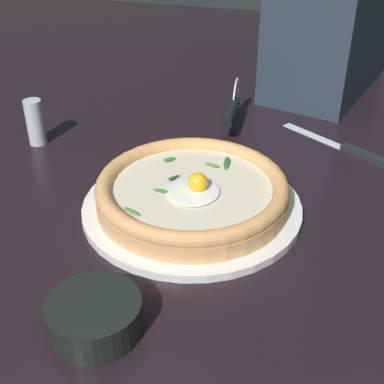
% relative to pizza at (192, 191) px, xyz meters
% --- Properties ---
extents(ground_plane, '(2.40, 2.40, 0.03)m').
position_rel_pizza_xyz_m(ground_plane, '(-0.01, -0.03, -0.05)').
color(ground_plane, black).
rests_on(ground_plane, ground).
extents(pizza_plate, '(0.33, 0.33, 0.01)m').
position_rel_pizza_xyz_m(pizza_plate, '(-0.00, -0.00, -0.03)').
color(pizza_plate, white).
rests_on(pizza_plate, ground).
extents(pizza, '(0.28, 0.28, 0.06)m').
position_rel_pizza_xyz_m(pizza, '(0.00, 0.00, 0.00)').
color(pizza, tan).
rests_on(pizza, pizza_plate).
extents(side_bowl, '(0.11, 0.11, 0.04)m').
position_rel_pizza_xyz_m(side_bowl, '(0.26, -0.04, -0.01)').
color(side_bowl, black).
rests_on(side_bowl, ground).
extents(pizza_cutter, '(0.17, 0.03, 0.08)m').
position_rel_pizza_xyz_m(pizza_cutter, '(-0.30, -0.00, 0.01)').
color(pizza_cutter, silver).
rests_on(pizza_cutter, ground).
extents(table_knife, '(0.14, 0.20, 0.01)m').
position_rel_pizza_xyz_m(table_knife, '(-0.26, 0.22, -0.03)').
color(table_knife, silver).
rests_on(table_knife, ground).
extents(pepper_shaker, '(0.03, 0.03, 0.08)m').
position_rel_pizza_xyz_m(pepper_shaker, '(-0.13, -0.33, 0.01)').
color(pepper_shaker, silver).
rests_on(pepper_shaker, ground).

